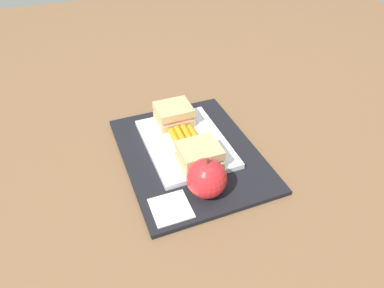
# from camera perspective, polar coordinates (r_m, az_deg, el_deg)

# --- Properties ---
(ground_plane) EXTENTS (2.40, 2.40, 0.00)m
(ground_plane) POSITION_cam_1_polar(r_m,az_deg,el_deg) (0.76, -0.35, -1.89)
(ground_plane) COLOR brown
(lunchbag_mat) EXTENTS (0.36, 0.28, 0.01)m
(lunchbag_mat) POSITION_cam_1_polar(r_m,az_deg,el_deg) (0.76, -0.35, -1.61)
(lunchbag_mat) COLOR black
(lunchbag_mat) RESTS_ON ground_plane
(food_tray) EXTENTS (0.23, 0.17, 0.01)m
(food_tray) POSITION_cam_1_polar(r_m,az_deg,el_deg) (0.77, -1.03, 0.14)
(food_tray) COLOR white
(food_tray) RESTS_ON lunchbag_mat
(sandwich_half_left) EXTENTS (0.07, 0.08, 0.04)m
(sandwich_half_left) POSITION_cam_1_polar(r_m,az_deg,el_deg) (0.81, -3.01, 4.90)
(sandwich_half_left) COLOR tan
(sandwich_half_left) RESTS_ON food_tray
(sandwich_half_right) EXTENTS (0.07, 0.08, 0.04)m
(sandwich_half_right) POSITION_cam_1_polar(r_m,az_deg,el_deg) (0.70, 1.23, -1.83)
(sandwich_half_right) COLOR tan
(sandwich_half_right) RESTS_ON food_tray
(carrot_sticks_bundle) EXTENTS (0.08, 0.06, 0.02)m
(carrot_sticks_bundle) POSITION_cam_1_polar(r_m,az_deg,el_deg) (0.76, -1.01, 0.92)
(carrot_sticks_bundle) COLOR orange
(carrot_sticks_bundle) RESTS_ON food_tray
(apple) EXTENTS (0.08, 0.08, 0.09)m
(apple) POSITION_cam_1_polar(r_m,az_deg,el_deg) (0.64, 2.40, -5.63)
(apple) COLOR red
(apple) RESTS_ON lunchbag_mat
(paper_napkin) EXTENTS (0.07, 0.07, 0.00)m
(paper_napkin) POSITION_cam_1_polar(r_m,az_deg,el_deg) (0.64, -3.47, -10.43)
(paper_napkin) COLOR white
(paper_napkin) RESTS_ON lunchbag_mat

